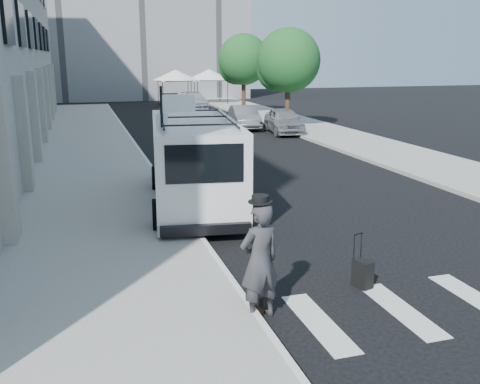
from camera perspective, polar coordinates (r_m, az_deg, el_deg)
ground at (r=12.27m, az=6.68°, el=-6.72°), size 120.00×120.00×0.00m
sidewalk_left at (r=26.82m, az=-15.83°, el=4.53°), size 4.50×48.00×0.15m
sidewalk_right at (r=33.66m, az=7.27°, el=6.85°), size 4.00×56.00×0.15m
sign_pole at (r=13.97m, az=-7.35°, el=7.09°), size 1.03×0.07×3.50m
tree_near at (r=32.95m, az=4.92°, el=13.55°), size 3.80×3.83×6.03m
tree_far at (r=41.44m, az=0.19°, el=13.75°), size 3.80×3.83×6.03m
tent_left at (r=49.26m, az=-6.90°, el=12.27°), size 4.00×4.00×3.20m
tent_right at (r=50.41m, az=-3.33°, el=12.39°), size 4.00×4.00×3.20m
businessman at (r=9.06m, az=2.10°, el=-7.40°), size 0.85×0.66×2.06m
briefcase at (r=9.61m, az=1.58°, el=-11.67°), size 0.22×0.46×0.34m
suitcase at (r=10.76m, az=12.93°, el=-8.47°), size 0.33×0.43×1.06m
cargo_van at (r=15.83m, az=-4.94°, el=3.19°), size 3.17×7.24×2.61m
parked_car_a at (r=31.39m, az=4.70°, el=7.61°), size 2.33×4.55×1.48m
parked_car_b at (r=33.41m, az=0.47°, el=7.98°), size 2.02×4.40×1.40m
parked_car_c at (r=46.43m, az=-4.88°, el=9.67°), size 2.12×4.70×1.34m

